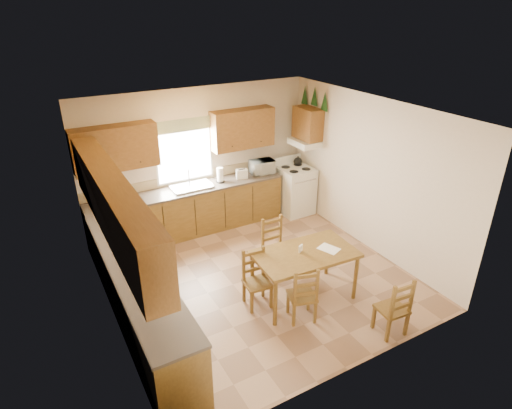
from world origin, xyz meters
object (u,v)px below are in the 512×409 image
stove (295,191)px  microwave (262,167)px  dining_table (304,275)px  chair_near_right (393,305)px  chair_far_left (257,280)px  chair_near_left (302,292)px  chair_far_right (276,247)px

stove → microwave: size_ratio=2.17×
dining_table → chair_near_right: (0.59, -1.19, 0.05)m
chair_near_right → dining_table: bearing=-58.5°
microwave → chair_far_left: 3.07m
chair_near_left → chair_far_right: chair_far_right is taller
stove → dining_table: size_ratio=0.65×
chair_near_left → chair_far_left: size_ratio=1.00×
dining_table → chair_far_left: 0.71m
chair_near_right → chair_far_right: (-0.58, 1.97, 0.03)m
microwave → chair_near_right: (-0.30, -3.94, -0.61)m
chair_near_left → chair_near_right: size_ratio=0.99×
chair_far_left → dining_table: bearing=-9.2°
chair_near_left → dining_table: bearing=-111.2°
chair_near_left → microwave: bearing=-93.5°
microwave → dining_table: microwave is taller
chair_far_left → chair_far_right: (0.69, 0.59, 0.03)m
chair_far_left → stove: bearing=52.1°
chair_near_left → chair_far_left: (-0.39, 0.56, 0.00)m
dining_table → chair_near_left: (-0.29, -0.37, 0.04)m
stove → chair_far_right: stove is taller
chair_far_right → chair_far_left: bearing=-138.7°
chair_near_left → chair_far_right: bearing=-87.3°
chair_near_right → chair_far_left: 1.88m
microwave → chair_near_left: (-1.18, -3.12, -0.62)m
dining_table → chair_far_right: chair_far_right is taller
chair_near_right → chair_far_left: (-1.27, 1.38, -0.00)m
chair_far_left → chair_far_right: chair_far_right is taller
dining_table → chair_far_right: (0.00, 0.77, 0.08)m
chair_near_right → chair_far_right: bearing=-68.2°
stove → chair_near_right: bearing=-105.0°
dining_table → chair_far_left: size_ratio=1.68×
chair_near_right → chair_far_left: chair_near_right is taller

